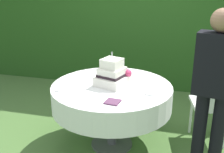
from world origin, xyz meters
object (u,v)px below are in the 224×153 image
garden_chair (213,101)px  standing_person (214,86)px  serving_plate_near (62,89)px  napkin_stack (113,102)px  wedding_cake (113,75)px  serving_plate_far (150,93)px  cake_table (112,96)px

garden_chair → standing_person: size_ratio=0.56×
serving_plate_near → standing_person: bearing=-0.8°
serving_plate_near → garden_chair: (1.54, 0.54, -0.20)m
serving_plate_near → napkin_stack: size_ratio=1.12×
wedding_cake → serving_plate_far: 0.46m
napkin_stack → serving_plate_far: bearing=43.1°
standing_person → cake_table: bearing=164.9°
serving_plate_far → standing_person: size_ratio=0.06×
wedding_cake → napkin_stack: size_ratio=2.88×
cake_table → standing_person: 1.09m
cake_table → wedding_cake: size_ratio=3.39×
serving_plate_near → napkin_stack: napkin_stack is taller
cake_table → serving_plate_near: serving_plate_near is taller
serving_plate_far → standing_person: 0.62m
napkin_stack → standing_person: size_ratio=0.08×
serving_plate_near → standing_person: 1.48m
wedding_cake → standing_person: standing_person is taller
cake_table → standing_person: size_ratio=0.81×
wedding_cake → serving_plate_far: bearing=-19.1°
cake_table → garden_chair: garden_chair is taller
serving_plate_far → napkin_stack: (-0.31, -0.29, 0.00)m
cake_table → serving_plate_far: (0.43, -0.13, 0.13)m
wedding_cake → serving_plate_far: wedding_cake is taller
serving_plate_far → serving_plate_near: bearing=-172.4°
serving_plate_far → cake_table: bearing=162.9°
garden_chair → wedding_cake: bearing=-165.2°
cake_table → serving_plate_near: bearing=-151.8°
cake_table → napkin_stack: size_ratio=9.77×
wedding_cake → serving_plate_near: size_ratio=2.58×
napkin_stack → garden_chair: (0.95, 0.71, -0.20)m
standing_person → wedding_cake: bearing=164.1°
wedding_cake → serving_plate_near: (-0.48, -0.26, -0.11)m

